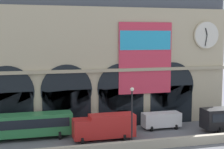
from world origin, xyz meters
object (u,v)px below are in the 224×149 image
at_px(van_mideast, 161,120).
at_px(box_truck_center, 105,126).
at_px(bus_midwest, 27,125).
at_px(street_lamp_quayside, 132,109).

bearing_deg(van_mideast, box_truck_center, -161.16).
xyz_separation_m(bus_midwest, box_truck_center, (9.11, -2.82, -0.08)).
distance_m(bus_midwest, box_truck_center, 9.54).
xyz_separation_m(bus_midwest, van_mideast, (17.75, 0.12, -0.54)).
bearing_deg(street_lamp_quayside, bus_midwest, 150.25).
relative_size(box_truck_center, van_mideast, 1.44).
height_order(bus_midwest, street_lamp_quayside, street_lamp_quayside).
height_order(box_truck_center, street_lamp_quayside, street_lamp_quayside).
relative_size(bus_midwest, van_mideast, 2.12).
bearing_deg(bus_midwest, box_truck_center, -17.21).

